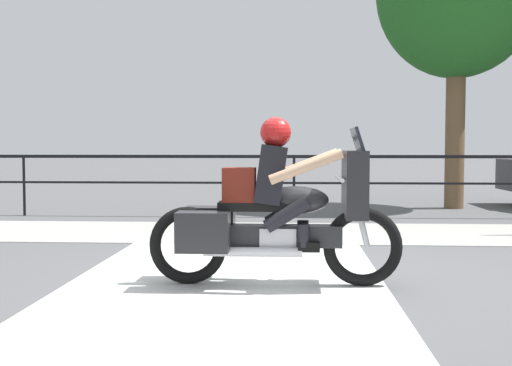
# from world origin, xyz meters

# --- Properties ---
(ground_plane) EXTENTS (120.00, 120.00, 0.00)m
(ground_plane) POSITION_xyz_m (0.00, 0.00, 0.00)
(ground_plane) COLOR #565659
(sidewalk_band) EXTENTS (44.00, 2.40, 0.01)m
(sidewalk_band) POSITION_xyz_m (0.00, 3.40, 0.01)
(sidewalk_band) COLOR #A8A59E
(sidewalk_band) RESTS_ON ground
(crosswalk_band) EXTENTS (3.03, 6.00, 0.01)m
(crosswalk_band) POSITION_xyz_m (-0.65, -0.20, 0.00)
(crosswalk_band) COLOR silver
(crosswalk_band) RESTS_ON ground
(fence_railing) EXTENTS (36.00, 0.05, 1.15)m
(fence_railing) POSITION_xyz_m (0.00, 5.56, 0.91)
(fence_railing) COLOR black
(fence_railing) RESTS_ON ground
(motorcycle) EXTENTS (2.39, 0.76, 1.58)m
(motorcycle) POSITION_xyz_m (-0.18, -0.27, 0.70)
(motorcycle) COLOR black
(motorcycle) RESTS_ON ground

